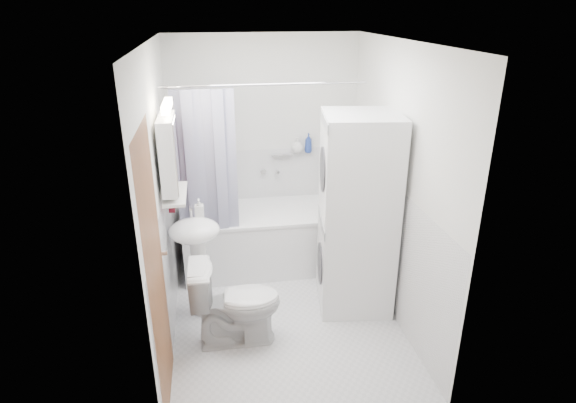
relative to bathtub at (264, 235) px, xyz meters
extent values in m
plane|color=silver|center=(0.07, -0.92, -0.36)|extent=(2.60, 2.60, 0.00)
plane|color=silver|center=(0.07, 0.38, 0.84)|extent=(2.00, 0.00, 2.00)
plane|color=silver|center=(0.07, -2.22, 0.84)|extent=(2.00, 0.00, 2.00)
plane|color=silver|center=(-0.93, -0.92, 0.84)|extent=(0.00, 2.60, 2.60)
plane|color=silver|center=(1.07, -0.92, 0.84)|extent=(0.00, 2.60, 2.60)
plane|color=white|center=(0.07, -0.92, 2.04)|extent=(2.60, 2.60, 0.00)
plane|color=white|center=(0.07, 0.37, 0.24)|extent=(1.98, 0.00, 1.98)
plane|color=white|center=(-0.92, -0.92, 0.24)|extent=(0.00, 2.58, 2.58)
plane|color=white|center=(1.06, -0.92, 0.24)|extent=(0.00, 2.58, 2.58)
plane|color=brown|center=(-0.91, -1.80, 0.64)|extent=(0.00, 2.00, 2.00)
cylinder|color=silver|center=(-0.88, -1.47, 0.64)|extent=(0.04, 0.04, 0.04)
cube|color=white|center=(0.00, 0.00, -0.05)|extent=(1.67, 0.78, 0.61)
cube|color=white|center=(0.00, 0.00, 0.27)|extent=(1.69, 0.80, 0.03)
cube|color=silver|center=(0.00, 0.00, 0.16)|extent=(1.49, 0.60, 0.20)
cylinder|color=silver|center=(0.20, 0.33, 0.61)|extent=(0.04, 0.12, 0.04)
cylinder|color=silver|center=(0.00, -0.34, 1.64)|extent=(1.87, 0.02, 0.02)
cube|color=#15164A|center=(-0.78, -0.34, 0.89)|extent=(0.10, 0.02, 1.45)
cube|color=#15164A|center=(-0.69, -0.34, 0.89)|extent=(0.10, 0.02, 1.45)
cube|color=#15164A|center=(-0.60, -0.34, 0.89)|extent=(0.10, 0.02, 1.45)
cube|color=#15164A|center=(-0.51, -0.34, 0.89)|extent=(0.10, 0.02, 1.45)
cube|color=#15164A|center=(-0.42, -0.34, 0.89)|extent=(0.10, 0.02, 1.45)
cube|color=#15164A|center=(-0.33, -0.34, 0.89)|extent=(0.10, 0.02, 1.45)
ellipsoid|color=white|center=(-0.69, -0.82, 0.49)|extent=(0.44, 0.37, 0.20)
cylinder|color=white|center=(-0.67, -0.82, 0.02)|extent=(0.14, 0.14, 0.75)
cylinder|color=silver|center=(-0.71, -0.68, 0.61)|extent=(0.03, 0.03, 0.14)
cylinder|color=silver|center=(-0.71, -0.72, 0.67)|extent=(0.02, 0.10, 0.02)
cube|color=white|center=(-0.84, -0.82, 1.19)|extent=(0.12, 0.50, 0.60)
cube|color=white|center=(-0.77, -0.82, 1.19)|extent=(0.01, 0.47, 0.57)
cube|color=#FFEABF|center=(-0.82, -0.82, 1.57)|extent=(0.06, 0.45, 0.06)
cube|color=silver|center=(-0.82, -0.82, 0.84)|extent=(0.18, 0.54, 0.02)
cube|color=silver|center=(0.25, 0.32, 0.79)|extent=(0.22, 0.06, 0.02)
cube|color=maroon|center=(-0.87, -0.57, 1.03)|extent=(0.05, 0.33, 0.77)
cube|color=maroon|center=(-0.84, -0.57, 1.38)|extent=(0.03, 0.29, 0.08)
cylinder|color=silver|center=(-0.88, -0.57, 1.42)|extent=(0.02, 0.04, 0.02)
cube|color=white|center=(0.75, -0.85, 0.10)|extent=(0.73, 0.73, 0.91)
cylinder|color=#2D2D33|center=(0.43, -0.85, 0.09)|extent=(0.07, 0.39, 0.39)
cube|color=gray|center=(0.43, -0.85, 0.50)|extent=(0.09, 0.58, 0.08)
cube|color=white|center=(0.75, -0.85, 1.01)|extent=(0.73, 0.73, 0.91)
cylinder|color=#2D2D33|center=(0.43, -0.85, 1.00)|extent=(0.07, 0.39, 0.39)
cube|color=gray|center=(0.43, -0.85, 1.41)|extent=(0.09, 0.58, 0.08)
imported|color=white|center=(-0.38, -1.24, 0.01)|extent=(0.75, 0.43, 0.73)
imported|color=gray|center=(-0.64, -0.67, 0.59)|extent=(0.08, 0.17, 0.08)
imported|color=gray|center=(-0.82, -0.97, 0.89)|extent=(0.07, 0.18, 0.07)
imported|color=gray|center=(-0.82, -0.70, 0.91)|extent=(0.10, 0.09, 0.10)
imported|color=gray|center=(0.42, 0.32, 0.87)|extent=(0.13, 0.17, 0.13)
imported|color=navy|center=(0.54, 0.32, 0.85)|extent=(0.08, 0.21, 0.08)
camera|label=1|loc=(-0.50, -4.63, 2.30)|focal=30.00mm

